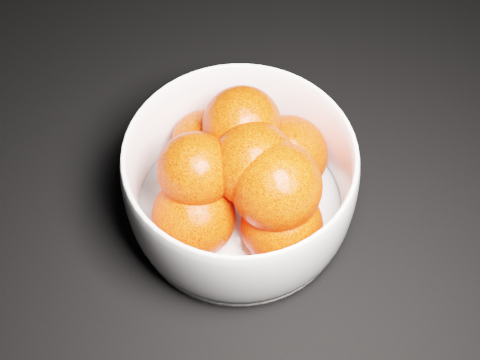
{
  "coord_description": "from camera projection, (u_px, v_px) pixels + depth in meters",
  "views": [
    {
      "loc": [
        0.27,
        -0.42,
        0.58
      ],
      "look_at": [
        0.25,
        -0.08,
        0.06
      ],
      "focal_mm": 50.0,
      "sensor_mm": 36.0,
      "label": 1
    }
  ],
  "objects": [
    {
      "name": "orange_pile",
      "position": [
        246.0,
        175.0,
        0.61
      ],
      "size": [
        0.16,
        0.16,
        0.12
      ],
      "color": "#F62A07",
      "rests_on": "bowl"
    },
    {
      "name": "ground",
      "position": [
        14.0,
        136.0,
        0.72
      ],
      "size": [
        3.0,
        3.0,
        0.0
      ],
      "primitive_type": "cube",
      "color": "black",
      "rests_on": "ground"
    },
    {
      "name": "bowl",
      "position": [
        240.0,
        183.0,
        0.63
      ],
      "size": [
        0.22,
        0.22,
        0.11
      ],
      "rotation": [
        0.0,
        0.0,
        0.21
      ],
      "color": "white",
      "rests_on": "ground"
    }
  ]
}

